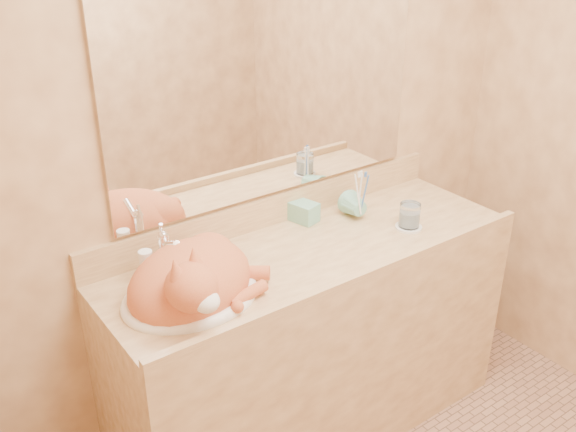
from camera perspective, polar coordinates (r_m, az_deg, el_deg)
wall_back at (r=2.40m, az=-1.53°, el=8.02°), size 2.40×0.02×2.50m
wall_left at (r=1.16m, az=-23.85°, el=-16.72°), size 0.02×2.00×2.50m
vanity_counter at (r=2.59m, az=2.20°, el=-11.20°), size 1.60×0.55×0.85m
mirror at (r=2.35m, az=-1.40°, el=11.19°), size 1.30×0.02×0.80m
sink_basin at (r=2.07m, az=-8.76°, el=-5.61°), size 0.51×0.45×0.14m
faucet at (r=2.19m, az=-10.90°, el=-3.19°), size 0.09×0.14×0.18m
cat at (r=2.05m, az=-8.46°, el=-5.49°), size 0.56×0.51×0.25m
soap_dispenser at (r=2.50m, az=2.41°, el=1.03°), size 0.10×0.10×0.18m
toothbrush_cup at (r=2.55m, az=6.47°, el=0.48°), size 0.12×0.12×0.09m
toothbrushes at (r=2.52m, az=6.57°, el=2.13°), size 0.04×0.04×0.22m
saucer at (r=2.55m, az=10.66°, el=-0.98°), size 0.10×0.10×0.01m
water_glass at (r=2.52m, az=10.76°, el=0.08°), size 0.08×0.08×0.09m
lotion_bottle at (r=2.20m, az=-12.46°, el=-4.35°), size 0.05×0.05×0.11m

